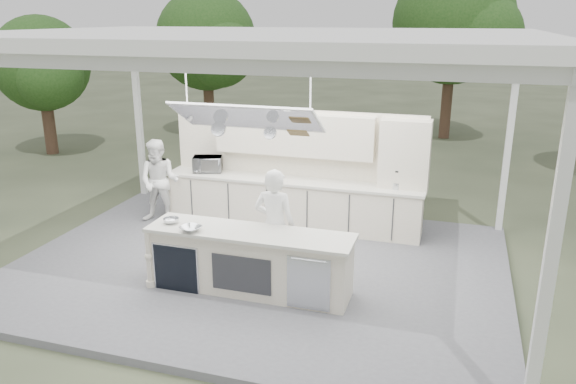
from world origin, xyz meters
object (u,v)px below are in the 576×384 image
(head_chef, at_px, (275,226))
(sous_chef, at_px, (160,181))
(demo_island, at_px, (249,261))
(back_counter, at_px, (292,202))

(head_chef, height_order, sous_chef, head_chef)
(demo_island, bearing_deg, sous_chef, 140.52)
(back_counter, distance_m, head_chef, 2.42)
(head_chef, bearing_deg, back_counter, -77.48)
(demo_island, xyz_separation_m, sous_chef, (-2.74, 2.26, 0.36))
(head_chef, distance_m, sous_chef, 3.49)
(back_counter, bearing_deg, sous_chef, -167.86)
(demo_island, relative_size, sous_chef, 1.85)
(head_chef, bearing_deg, sous_chef, -28.79)
(back_counter, relative_size, head_chef, 2.83)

